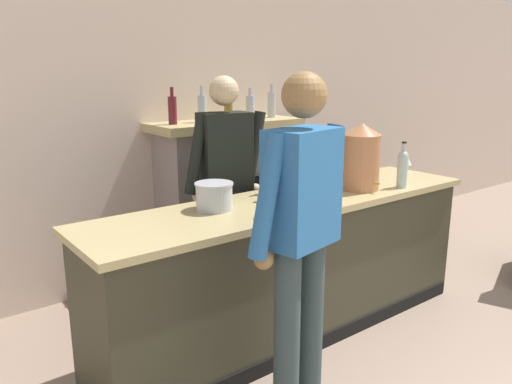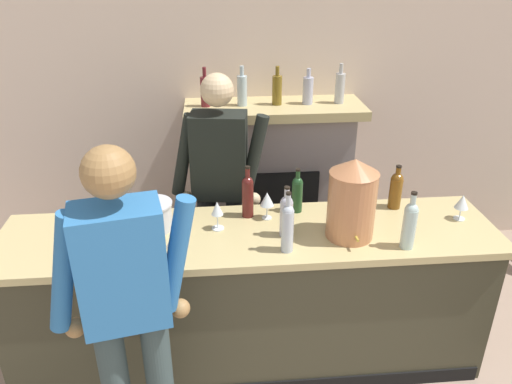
# 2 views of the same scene
# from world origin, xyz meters

# --- Properties ---
(wall_back_panel) EXTENTS (12.00, 0.07, 2.75)m
(wall_back_panel) POSITION_xyz_m (0.00, 4.16, 1.38)
(wall_back_panel) COLOR beige
(wall_back_panel) RESTS_ON ground_plane
(bar_counter) EXTENTS (2.90, 0.69, 0.96)m
(bar_counter) POSITION_xyz_m (-0.19, 2.70, 0.48)
(bar_counter) COLOR #393626
(bar_counter) RESTS_ON ground_plane
(fireplace_stone) EXTENTS (1.36, 0.52, 1.67)m
(fireplace_stone) POSITION_xyz_m (0.10, 3.90, 0.70)
(fireplace_stone) COLOR gray
(fireplace_stone) RESTS_ON ground_plane
(person_customer) EXTENTS (0.65, 0.36, 1.78)m
(person_customer) POSITION_xyz_m (-0.77, 1.99, 0.99)
(person_customer) COLOR #324142
(person_customer) RESTS_ON ground_plane
(person_bartender) EXTENTS (0.65, 0.34, 1.75)m
(person_bartender) POSITION_xyz_m (-0.34, 3.27, 0.97)
(person_bartender) COLOR #21252B
(person_bartender) RESTS_ON ground_plane
(copper_dispenser) EXTENTS (0.27, 0.31, 0.47)m
(copper_dispenser) POSITION_xyz_m (0.37, 2.62, 1.20)
(copper_dispenser) COLOR #B27046
(copper_dispenser) RESTS_ON bar_counter
(ice_bucket_steel) EXTENTS (0.24, 0.24, 0.17)m
(ice_bucket_steel) POSITION_xyz_m (-0.74, 2.80, 1.04)
(ice_bucket_steel) COLOR silver
(ice_bucket_steel) RESTS_ON bar_counter
(wine_bottle_riesling_slim) EXTENTS (0.07, 0.07, 0.34)m
(wine_bottle_riesling_slim) POSITION_xyz_m (0.66, 2.47, 1.11)
(wine_bottle_riesling_slim) COLOR #A5BDB5
(wine_bottle_riesling_slim) RESTS_ON bar_counter
(wine_bottle_cabernet_heavy) EXTENTS (0.08, 0.08, 0.29)m
(wine_bottle_cabernet_heavy) POSITION_xyz_m (0.75, 2.93, 1.09)
(wine_bottle_cabernet_heavy) COLOR brown
(wine_bottle_cabernet_heavy) RESTS_ON bar_counter
(wine_bottle_rose_blush) EXTENTS (0.07, 0.07, 0.31)m
(wine_bottle_rose_blush) POSITION_xyz_m (0.02, 2.65, 1.10)
(wine_bottle_rose_blush) COLOR #ADACBB
(wine_bottle_rose_blush) RESTS_ON bar_counter
(wine_bottle_chardonnay_pale) EXTENTS (0.07, 0.07, 0.29)m
(wine_bottle_chardonnay_pale) POSITION_xyz_m (0.13, 2.94, 1.09)
(wine_bottle_chardonnay_pale) COLOR #1C401E
(wine_bottle_chardonnay_pale) RESTS_ON bar_counter
(wine_bottle_burgundy_dark) EXTENTS (0.07, 0.07, 0.35)m
(wine_bottle_burgundy_dark) POSITION_xyz_m (0.00, 2.49, 1.11)
(wine_bottle_burgundy_dark) COLOR #ADB5BF
(wine_bottle_burgundy_dark) RESTS_ON bar_counter
(wine_bottle_merlot_tall) EXTENTS (0.07, 0.07, 0.33)m
(wine_bottle_merlot_tall) POSITION_xyz_m (-0.18, 2.90, 1.11)
(wine_bottle_merlot_tall) COLOR #4D1715
(wine_bottle_merlot_tall) RESTS_ON bar_counter
(wine_glass_back_row) EXTENTS (0.08, 0.08, 0.16)m
(wine_glass_back_row) POSITION_xyz_m (1.09, 2.75, 1.07)
(wine_glass_back_row) COLOR silver
(wine_glass_back_row) RESTS_ON bar_counter
(wine_glass_mid_counter) EXTENTS (0.07, 0.07, 0.18)m
(wine_glass_mid_counter) POSITION_xyz_m (-0.37, 2.76, 1.08)
(wine_glass_mid_counter) COLOR silver
(wine_glass_mid_counter) RESTS_ON bar_counter
(wine_glass_by_dispenser) EXTENTS (0.08, 0.08, 0.17)m
(wine_glass_by_dispenser) POSITION_xyz_m (-0.07, 2.86, 1.09)
(wine_glass_by_dispenser) COLOR silver
(wine_glass_by_dispenser) RESTS_ON bar_counter
(wine_glass_near_bucket) EXTENTS (0.07, 0.07, 0.15)m
(wine_glass_near_bucket) POSITION_xyz_m (-0.61, 2.47, 1.06)
(wine_glass_near_bucket) COLOR silver
(wine_glass_near_bucket) RESTS_ON bar_counter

